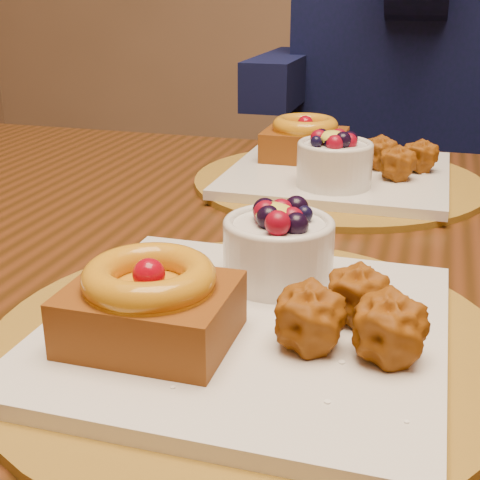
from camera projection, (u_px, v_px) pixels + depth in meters
name	position (u px, v px, depth m)	size (l,w,h in m)	color
dining_table	(303.00, 309.00, 0.72)	(1.60, 0.90, 0.76)	#321C09
place_setting_near	(245.00, 311.00, 0.49)	(0.38, 0.38, 0.09)	brown
place_setting_far	(336.00, 166.00, 0.87)	(0.38, 0.38, 0.09)	brown
chair_far	(415.00, 218.00, 1.45)	(0.57, 0.57, 0.95)	black
diner	(420.00, 2.00, 1.27)	(0.56, 0.53, 0.91)	black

